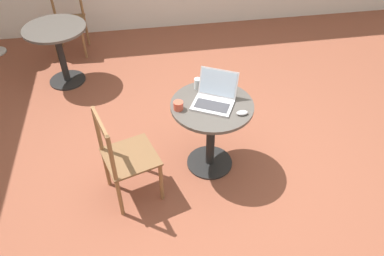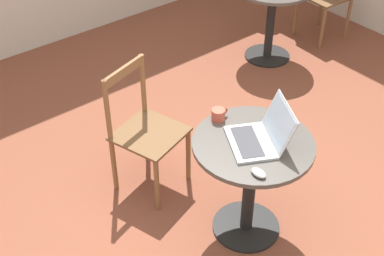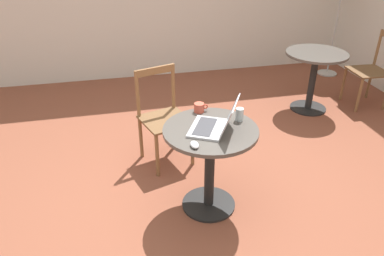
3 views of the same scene
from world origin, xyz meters
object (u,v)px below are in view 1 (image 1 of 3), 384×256
at_px(cafe_table_mid, 58,43).
at_px(laptop, 214,98).
at_px(mouse, 242,113).
at_px(drinking_glass, 198,84).
at_px(mug, 178,105).
at_px(chair_near_back, 125,158).
at_px(chair_mid_right, 68,20).
at_px(cafe_table_near, 211,122).

distance_m(cafe_table_mid, laptop, 2.34).
xyz_separation_m(cafe_table_mid, laptop, (-1.73, -1.56, 0.25)).
height_order(mouse, drinking_glass, drinking_glass).
distance_m(laptop, mug, 0.33).
bearing_deg(chair_near_back, drinking_glass, -54.62).
bearing_deg(chair_mid_right, mug, -155.15).
bearing_deg(laptop, drinking_glass, 24.59).
distance_m(cafe_table_near, mouse, 0.36).
distance_m(cafe_table_near, chair_near_back, 0.85).
distance_m(chair_near_back, chair_mid_right, 2.89).
height_order(cafe_table_near, drinking_glass, drinking_glass).
relative_size(cafe_table_mid, mug, 6.30).
distance_m(cafe_table_near, cafe_table_mid, 2.33).
distance_m(laptop, drinking_glass, 0.26).
height_order(chair_mid_right, mouse, chair_mid_right).
height_order(cafe_table_near, chair_near_back, chair_near_back).
bearing_deg(chair_mid_right, chair_near_back, -166.20).
bearing_deg(cafe_table_near, cafe_table_mid, 41.21).
relative_size(cafe_table_mid, chair_mid_right, 0.80).
xyz_separation_m(cafe_table_mid, chair_near_back, (-2.00, -0.73, -0.08)).
bearing_deg(mug, chair_near_back, 115.23).
relative_size(laptop, drinking_glass, 4.46).
relative_size(mug, drinking_glass, 1.15).
distance_m(chair_mid_right, mouse, 3.24).
bearing_deg(laptop, mug, 96.78).
bearing_deg(mug, chair_mid_right, 24.85).
bearing_deg(chair_mid_right, cafe_table_near, -149.69).
distance_m(laptop, mouse, 0.29).
relative_size(cafe_table_mid, laptop, 1.63).
bearing_deg(laptop, cafe_table_mid, 42.02).
relative_size(mouse, mug, 0.83).
distance_m(cafe_table_near, drinking_glass, 0.37).
bearing_deg(mug, drinking_glass, -38.51).
xyz_separation_m(mouse, mug, (0.16, 0.53, 0.02)).
relative_size(chair_mid_right, drinking_glass, 9.04).
distance_m(chair_mid_right, laptop, 2.97).
height_order(laptop, drinking_glass, laptop).
height_order(chair_near_back, drinking_glass, chair_near_back).
bearing_deg(cafe_table_mid, cafe_table_near, -138.79).
xyz_separation_m(chair_near_back, mouse, (0.07, -1.03, 0.30)).
xyz_separation_m(chair_mid_right, mouse, (-2.73, -1.72, 0.30)).
xyz_separation_m(cafe_table_near, mug, (-0.02, 0.30, 0.24)).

